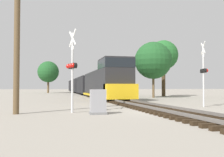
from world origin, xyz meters
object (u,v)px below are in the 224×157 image
object	(u,v)px
freight_train	(85,85)
utility_pole	(17,26)
relay_cabinet	(98,102)
tree_far_right	(153,60)
crossing_signal_near	(72,67)
tree_deep_background	(48,72)
tree_mid_background	(163,55)
crossing_signal_far	(204,71)

from	to	relation	value
freight_train	utility_pole	distance (m)	38.93
relay_cabinet	tree_far_right	world-z (taller)	tree_far_right
crossing_signal_near	tree_far_right	xyz separation A→B (m)	(12.41, 19.09, 2.56)
tree_far_right	tree_deep_background	xyz separation A→B (m)	(-14.65, 34.63, 0.25)
crossing_signal_near	tree_deep_background	bearing A→B (deg)	163.93
tree_mid_background	crossing_signal_far	bearing A→B (deg)	-106.61
utility_pole	tree_mid_background	xyz separation A→B (m)	(18.94, 24.04, 1.83)
crossing_signal_far	tree_mid_background	xyz separation A→B (m)	(6.47, 21.70, 3.92)
tree_mid_background	tree_deep_background	size ratio (longest dim) A/B	1.10
tree_deep_background	relay_cabinet	bearing A→B (deg)	-86.32
freight_train	tree_mid_background	distance (m)	18.23
relay_cabinet	freight_train	bearing A→B (deg)	84.21
crossing_signal_near	tree_deep_background	distance (m)	53.84
tree_far_right	tree_mid_background	size ratio (longest dim) A/B	0.86
freight_train	crossing_signal_near	xyz separation A→B (m)	(-5.24, -37.85, 0.70)
tree_far_right	tree_deep_background	distance (m)	37.60
crossing_signal_far	utility_pole	distance (m)	12.86
crossing_signal_far	relay_cabinet	distance (m)	9.14
crossing_signal_near	tree_mid_background	world-z (taller)	tree_mid_background
utility_pole	tree_deep_background	world-z (taller)	utility_pole
crossing_signal_far	utility_pole	bearing A→B (deg)	114.74
crossing_signal_far	relay_cabinet	xyz separation A→B (m)	(-8.28, -3.34, -1.92)
crossing_signal_near	relay_cabinet	size ratio (longest dim) A/B	3.56
freight_train	tree_deep_background	distance (m)	17.89
tree_mid_background	tree_deep_background	world-z (taller)	tree_mid_background
utility_pole	tree_far_right	bearing A→B (deg)	51.44
crossing_signal_near	utility_pole	world-z (taller)	utility_pole
crossing_signal_near	utility_pole	bearing A→B (deg)	-106.28
tree_deep_background	freight_train	bearing A→B (deg)	-64.76
crossing_signal_far	tree_far_right	world-z (taller)	tree_far_right
crossing_signal_near	crossing_signal_far	size ratio (longest dim) A/B	0.98
relay_cabinet	tree_mid_background	distance (m)	29.64
relay_cabinet	tree_deep_background	world-z (taller)	tree_deep_background
tree_deep_background	crossing_signal_near	bearing A→B (deg)	-87.61
crossing_signal_near	tree_mid_background	size ratio (longest dim) A/B	0.52
utility_pole	tree_mid_background	size ratio (longest dim) A/B	1.02
tree_deep_background	tree_mid_background	bearing A→B (deg)	-58.46
tree_deep_background	crossing_signal_far	bearing A→B (deg)	-77.08
crossing_signal_near	crossing_signal_far	world-z (taller)	crossing_signal_far
tree_mid_background	freight_train	bearing A→B (deg)	127.81
utility_pole	tree_deep_background	xyz separation A→B (m)	(0.66, 53.83, 0.71)
crossing_signal_far	relay_cabinet	size ratio (longest dim) A/B	3.61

